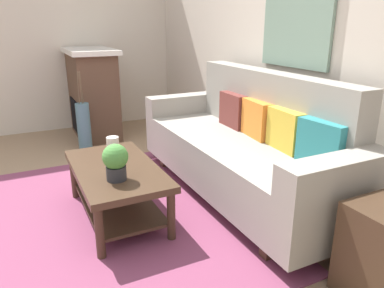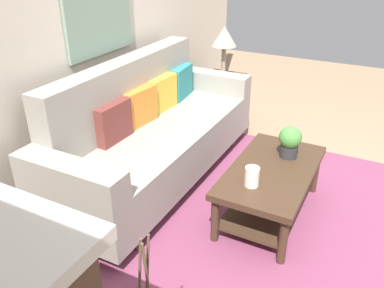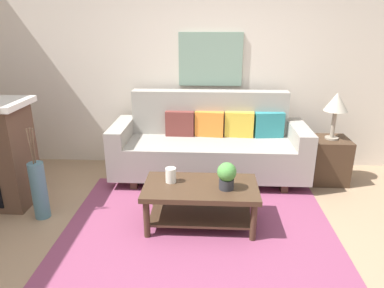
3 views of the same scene
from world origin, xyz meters
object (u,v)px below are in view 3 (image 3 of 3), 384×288
(couch, at_px, (209,146))
(throw_pillow_orange, at_px, (209,124))
(potted_plant_tabletop, at_px, (227,175))
(table_lamp, at_px, (336,104))
(framed_painting, at_px, (210,59))
(throw_pillow_teal, at_px, (269,125))
(throw_pillow_maroon, at_px, (180,123))
(throw_pillow_mustard, at_px, (239,124))
(floor_vase, at_px, (39,191))
(coffee_table, at_px, (201,196))
(side_table, at_px, (328,160))
(tabletop_vase, at_px, (171,175))

(couch, height_order, throw_pillow_orange, couch)
(potted_plant_tabletop, bearing_deg, table_lamp, 41.03)
(framed_painting, bearing_deg, potted_plant_tabletop, -84.11)
(throw_pillow_orange, relative_size, throw_pillow_teal, 1.00)
(throw_pillow_maroon, bearing_deg, throw_pillow_mustard, 0.00)
(table_lamp, bearing_deg, couch, 178.84)
(throw_pillow_orange, xyz_separation_m, framed_painting, (0.00, 0.34, 0.77))
(throw_pillow_teal, bearing_deg, floor_vase, -154.14)
(floor_vase, bearing_deg, coffee_table, -2.02)
(throw_pillow_orange, distance_m, side_table, 1.55)
(throw_pillow_orange, relative_size, side_table, 0.64)
(coffee_table, distance_m, tabletop_vase, 0.35)
(throw_pillow_mustard, xyz_separation_m, floor_vase, (-2.09, -1.19, -0.38))
(couch, height_order, throw_pillow_maroon, couch)
(throw_pillow_maroon, height_order, throw_pillow_mustard, same)
(throw_pillow_maroon, xyz_separation_m, throw_pillow_orange, (0.38, 0.00, 0.00))
(couch, distance_m, table_lamp, 1.60)
(table_lamp, distance_m, framed_painting, 1.64)
(throw_pillow_teal, bearing_deg, throw_pillow_maroon, 180.00)
(throw_pillow_maroon, height_order, potted_plant_tabletop, throw_pillow_maroon)
(throw_pillow_teal, distance_m, side_table, 0.85)
(throw_pillow_teal, bearing_deg, throw_pillow_mustard, 180.00)
(coffee_table, relative_size, floor_vase, 1.83)
(throw_pillow_maroon, xyz_separation_m, tabletop_vase, (0.01, -1.19, -0.18))
(throw_pillow_mustard, height_order, table_lamp, table_lamp)
(throw_pillow_maroon, relative_size, table_lamp, 0.63)
(couch, distance_m, throw_pillow_orange, 0.28)
(couch, height_order, floor_vase, couch)
(coffee_table, distance_m, floor_vase, 1.64)
(coffee_table, relative_size, potted_plant_tabletop, 4.20)
(throw_pillow_teal, bearing_deg, side_table, -11.83)
(throw_pillow_teal, xyz_separation_m, table_lamp, (0.74, -0.15, 0.31))
(throw_pillow_orange, bearing_deg, throw_pillow_teal, 0.00)
(potted_plant_tabletop, relative_size, framed_painting, 0.32)
(couch, height_order, throw_pillow_teal, couch)
(throw_pillow_teal, bearing_deg, potted_plant_tabletop, -114.12)
(throw_pillow_maroon, distance_m, framed_painting, 0.92)
(floor_vase, bearing_deg, throw_pillow_teal, 25.86)
(throw_pillow_mustard, height_order, floor_vase, throw_pillow_mustard)
(throw_pillow_orange, relative_size, potted_plant_tabletop, 1.37)
(throw_pillow_maroon, height_order, table_lamp, table_lamp)
(coffee_table, bearing_deg, potted_plant_tabletop, -12.77)
(throw_pillow_mustard, xyz_separation_m, tabletop_vase, (-0.74, -1.19, -0.18))
(table_lamp, height_order, framed_painting, framed_painting)
(throw_pillow_orange, xyz_separation_m, throw_pillow_teal, (0.76, 0.00, 0.00))
(side_table, distance_m, floor_vase, 3.37)
(throw_pillow_maroon, bearing_deg, framed_painting, 42.09)
(tabletop_vase, bearing_deg, throw_pillow_maroon, 90.52)
(throw_pillow_maroon, bearing_deg, tabletop_vase, -89.48)
(throw_pillow_mustard, distance_m, floor_vase, 2.43)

